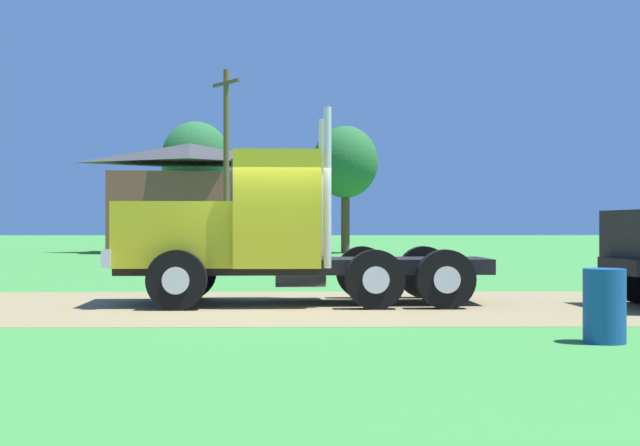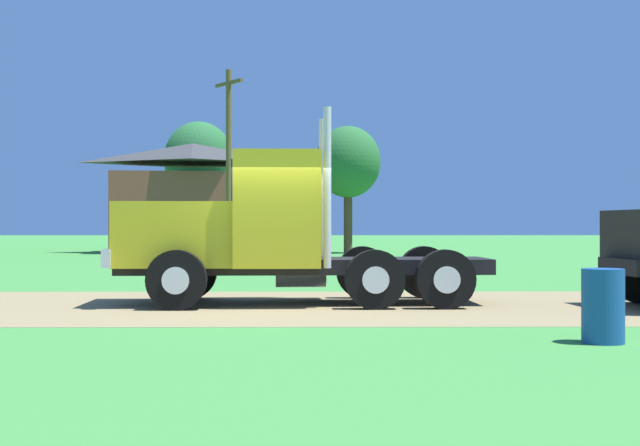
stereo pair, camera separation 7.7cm
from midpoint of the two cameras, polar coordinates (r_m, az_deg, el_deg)
name	(u,v)px [view 1 (the left image)]	position (r m, az deg, el deg)	size (l,w,h in m)	color
ground_plane	(268,306)	(16.27, -3.49, -5.36)	(200.00, 200.00, 0.00)	#3C8739
dirt_track	(268,306)	(16.27, -3.49, -5.35)	(120.00, 6.70, 0.01)	#897850
truck_foreground_white	(259,234)	(16.65, -4.09, -0.73)	(7.10, 2.85, 3.59)	black
steel_barrel	(604,306)	(11.76, 17.69, -5.11)	(0.53, 0.53, 0.94)	#19478C
shed_building	(190,200)	(46.94, -8.43, 1.48)	(9.08, 6.31, 5.74)	brown
utility_pole_far	(226,158)	(40.18, -6.12, 4.21)	(1.41, 1.86, 8.47)	brown
tree_mid	(196,160)	(53.00, -8.05, 4.04)	(4.10, 4.10, 7.58)	#513823
tree_right	(345,163)	(45.46, 1.60, 3.90)	(3.35, 3.35, 6.53)	#513823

